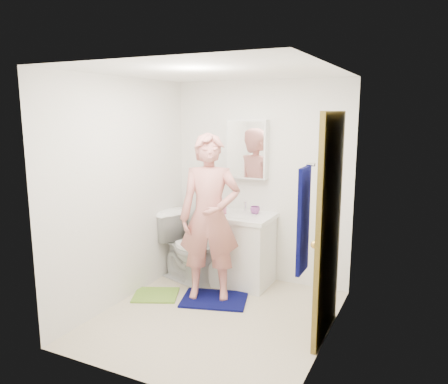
# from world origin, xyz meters

# --- Properties ---
(floor) EXTENTS (2.20, 2.40, 0.02)m
(floor) POSITION_xyz_m (0.00, 0.00, -0.01)
(floor) COLOR beige
(floor) RESTS_ON ground
(ceiling) EXTENTS (2.20, 2.40, 0.02)m
(ceiling) POSITION_xyz_m (0.00, 0.00, 2.41)
(ceiling) COLOR white
(ceiling) RESTS_ON ground
(wall_back) EXTENTS (2.20, 0.02, 2.40)m
(wall_back) POSITION_xyz_m (0.00, 1.21, 1.20)
(wall_back) COLOR white
(wall_back) RESTS_ON ground
(wall_front) EXTENTS (2.20, 0.02, 2.40)m
(wall_front) POSITION_xyz_m (0.00, -1.21, 1.20)
(wall_front) COLOR white
(wall_front) RESTS_ON ground
(wall_left) EXTENTS (0.02, 2.40, 2.40)m
(wall_left) POSITION_xyz_m (-1.11, 0.00, 1.20)
(wall_left) COLOR white
(wall_left) RESTS_ON ground
(wall_right) EXTENTS (0.02, 2.40, 2.40)m
(wall_right) POSITION_xyz_m (1.11, 0.00, 1.20)
(wall_right) COLOR white
(wall_right) RESTS_ON ground
(vanity_cabinet) EXTENTS (0.75, 0.55, 0.80)m
(vanity_cabinet) POSITION_xyz_m (-0.15, 0.91, 0.40)
(vanity_cabinet) COLOR white
(vanity_cabinet) RESTS_ON floor
(countertop) EXTENTS (0.79, 0.59, 0.05)m
(countertop) POSITION_xyz_m (-0.15, 0.91, 0.83)
(countertop) COLOR white
(countertop) RESTS_ON vanity_cabinet
(sink_basin) EXTENTS (0.40, 0.40, 0.03)m
(sink_basin) POSITION_xyz_m (-0.15, 0.91, 0.84)
(sink_basin) COLOR white
(sink_basin) RESTS_ON countertop
(faucet) EXTENTS (0.03, 0.03, 0.12)m
(faucet) POSITION_xyz_m (-0.15, 1.09, 0.91)
(faucet) COLOR silver
(faucet) RESTS_ON countertop
(medicine_cabinet) EXTENTS (0.50, 0.12, 0.70)m
(medicine_cabinet) POSITION_xyz_m (-0.15, 1.14, 1.60)
(medicine_cabinet) COLOR white
(medicine_cabinet) RESTS_ON wall_back
(mirror_panel) EXTENTS (0.46, 0.01, 0.66)m
(mirror_panel) POSITION_xyz_m (-0.15, 1.08, 1.60)
(mirror_panel) COLOR white
(mirror_panel) RESTS_ON wall_back
(door) EXTENTS (0.05, 0.80, 2.05)m
(door) POSITION_xyz_m (1.07, 0.15, 1.02)
(door) COLOR olive
(door) RESTS_ON ground
(door_knob) EXTENTS (0.07, 0.07, 0.07)m
(door_knob) POSITION_xyz_m (1.03, -0.17, 0.95)
(door_knob) COLOR gold
(door_knob) RESTS_ON door
(towel) EXTENTS (0.03, 0.24, 0.80)m
(towel) POSITION_xyz_m (1.03, -0.57, 1.25)
(towel) COLOR #070945
(towel) RESTS_ON wall_right
(towel_hook) EXTENTS (0.06, 0.02, 0.02)m
(towel_hook) POSITION_xyz_m (1.07, -0.57, 1.67)
(towel_hook) COLOR silver
(towel_hook) RESTS_ON wall_right
(toilet) EXTENTS (0.92, 0.69, 0.84)m
(toilet) POSITION_xyz_m (-0.73, 0.72, 0.42)
(toilet) COLOR white
(toilet) RESTS_ON floor
(bath_mat) EXTENTS (0.81, 0.68, 0.02)m
(bath_mat) POSITION_xyz_m (-0.19, 0.34, 0.01)
(bath_mat) COLOR #070945
(bath_mat) RESTS_ON floor
(green_rug) EXTENTS (0.61, 0.57, 0.02)m
(green_rug) POSITION_xyz_m (-0.83, 0.16, 0.01)
(green_rug) COLOR #73A336
(green_rug) RESTS_ON floor
(soap_dispenser) EXTENTS (0.10, 0.10, 0.20)m
(soap_dispenser) POSITION_xyz_m (-0.34, 0.83, 0.95)
(soap_dispenser) COLOR #CF6082
(soap_dispenser) RESTS_ON countertop
(toothbrush_cup) EXTENTS (0.13, 0.13, 0.09)m
(toothbrush_cup) POSITION_xyz_m (0.01, 1.02, 0.89)
(toothbrush_cup) COLOR #8A4190
(toothbrush_cup) RESTS_ON countertop
(man) EXTENTS (0.77, 0.64, 1.80)m
(man) POSITION_xyz_m (-0.26, 0.38, 0.92)
(man) COLOR tan
(man) RESTS_ON bath_mat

